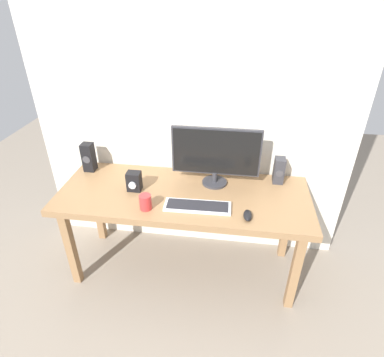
{
  "coord_description": "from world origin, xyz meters",
  "views": [
    {
      "loc": [
        0.32,
        -1.8,
        1.94
      ],
      "look_at": [
        0.06,
        0.0,
        0.83
      ],
      "focal_mm": 30.02,
      "sensor_mm": 36.0,
      "label": 1
    }
  ],
  "objects": [
    {
      "name": "mouse",
      "position": [
        0.43,
        -0.22,
        0.73
      ],
      "size": [
        0.05,
        0.11,
        0.04
      ],
      "primitive_type": "ellipsoid",
      "rotation": [
        0.0,
        0.0,
        0.01
      ],
      "color": "black",
      "rests_on": "desk"
    },
    {
      "name": "audio_controller",
      "position": [
        -0.34,
        -0.01,
        0.78
      ],
      "size": [
        0.09,
        0.09,
        0.14
      ],
      "color": "black",
      "rests_on": "desk"
    },
    {
      "name": "wall_back",
      "position": [
        0.0,
        0.37,
        1.5
      ],
      "size": [
        2.37,
        0.04,
        3.0
      ],
      "primitive_type": "cube",
      "color": "silver",
      "rests_on": "ground_plane"
    },
    {
      "name": "keyboard_primary",
      "position": [
        0.12,
        -0.15,
        0.72
      ],
      "size": [
        0.43,
        0.15,
        0.02
      ],
      "color": "silver",
      "rests_on": "desk"
    },
    {
      "name": "coffee_mug",
      "position": [
        -0.21,
        -0.21,
        0.76
      ],
      "size": [
        0.08,
        0.08,
        0.1
      ],
      "primitive_type": "cylinder",
      "color": "red",
      "rests_on": "desk"
    },
    {
      "name": "monitor",
      "position": [
        0.2,
        0.16,
        0.94
      ],
      "size": [
        0.61,
        0.18,
        0.42
      ],
      "color": "#333338",
      "rests_on": "desk"
    },
    {
      "name": "speaker_left",
      "position": [
        -0.76,
        0.21,
        0.82
      ],
      "size": [
        0.08,
        0.09,
        0.22
      ],
      "color": "black",
      "rests_on": "desk"
    },
    {
      "name": "speaker_right",
      "position": [
        0.65,
        0.24,
        0.8
      ],
      "size": [
        0.07,
        0.09,
        0.19
      ],
      "color": "#333338",
      "rests_on": "desk"
    },
    {
      "name": "desk",
      "position": [
        0.0,
        0.0,
        0.64
      ],
      "size": [
        1.72,
        0.66,
        0.71
      ],
      "color": "#936D47",
      "rests_on": "ground_plane"
    },
    {
      "name": "ground_plane",
      "position": [
        0.0,
        0.0,
        0.0
      ],
      "size": [
        6.0,
        6.0,
        0.0
      ],
      "primitive_type": "plane",
      "color": "gray"
    }
  ]
}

